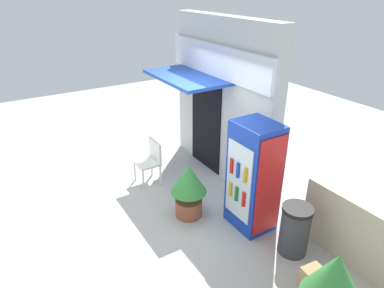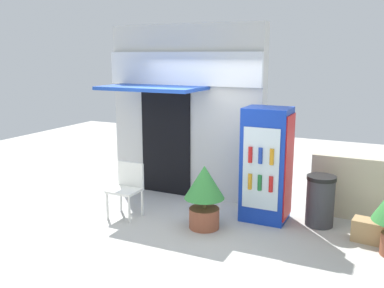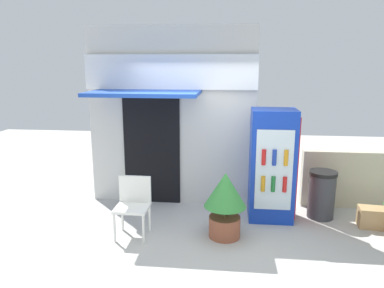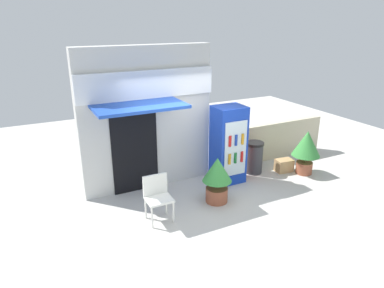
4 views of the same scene
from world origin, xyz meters
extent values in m
plane|color=beige|center=(0.00, 0.00, 0.00)|extent=(16.00, 16.00, 0.00)
cube|color=silver|center=(-0.63, 1.57, 1.55)|extent=(2.92, 0.29, 3.10)
cube|color=white|center=(-0.63, 1.39, 2.33)|extent=(2.92, 0.08, 0.58)
cube|color=#1E47B2|center=(-0.98, 0.94, 2.01)|extent=(1.75, 0.97, 0.06)
cube|color=black|center=(-0.98, 1.41, 0.98)|extent=(1.00, 0.03, 1.96)
cube|color=#1438B2|center=(1.06, 0.94, 0.89)|extent=(0.69, 0.57, 1.79)
cube|color=silver|center=(1.06, 0.64, 0.89)|extent=(0.55, 0.02, 1.25)
cube|color=red|center=(1.42, 0.94, 0.89)|extent=(0.02, 0.51, 1.61)
cylinder|color=orange|center=(0.91, 0.62, 0.68)|extent=(0.06, 0.06, 0.24)
cylinder|color=#196B2D|center=(1.06, 0.62, 0.68)|extent=(0.06, 0.06, 0.24)
cylinder|color=red|center=(1.23, 0.62, 0.68)|extent=(0.06, 0.06, 0.24)
cylinder|color=red|center=(0.90, 0.62, 1.10)|extent=(0.06, 0.06, 0.24)
cylinder|color=#1938A5|center=(1.06, 0.62, 1.10)|extent=(0.06, 0.06, 0.24)
cylinder|color=orange|center=(1.23, 0.62, 1.10)|extent=(0.06, 0.06, 0.24)
cylinder|color=white|center=(-1.20, -0.13, 0.21)|extent=(0.04, 0.04, 0.42)
cylinder|color=white|center=(-0.78, -0.14, 0.21)|extent=(0.04, 0.04, 0.42)
cylinder|color=white|center=(-1.19, 0.23, 0.21)|extent=(0.04, 0.04, 0.42)
cylinder|color=white|center=(-0.77, 0.23, 0.21)|extent=(0.04, 0.04, 0.42)
cube|color=white|center=(-0.98, 0.05, 0.44)|extent=(0.48, 0.43, 0.04)
cube|color=white|center=(-0.98, 0.24, 0.67)|extent=(0.47, 0.05, 0.40)
cylinder|color=#995138|center=(0.34, 0.19, 0.15)|extent=(0.46, 0.46, 0.31)
cylinder|color=brown|center=(0.34, 0.19, 0.39)|extent=(0.05, 0.05, 0.16)
cone|color=#388C3D|center=(0.34, 0.19, 0.72)|extent=(0.60, 0.60, 0.50)
cylinder|color=#38383D|center=(1.89, 1.04, 0.36)|extent=(0.42, 0.42, 0.72)
cylinder|color=black|center=(1.89, 1.04, 0.75)|extent=(0.44, 0.44, 0.06)
cube|color=tan|center=(2.60, 0.74, 0.16)|extent=(0.44, 0.32, 0.31)
camera|label=1|loc=(4.44, -2.28, 3.64)|focal=32.00mm
camera|label=2|loc=(2.78, -5.34, 2.56)|focal=39.83mm
camera|label=3|loc=(0.39, -4.70, 2.49)|focal=33.88mm
camera|label=4|loc=(-2.98, -5.28, 3.59)|focal=32.43mm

